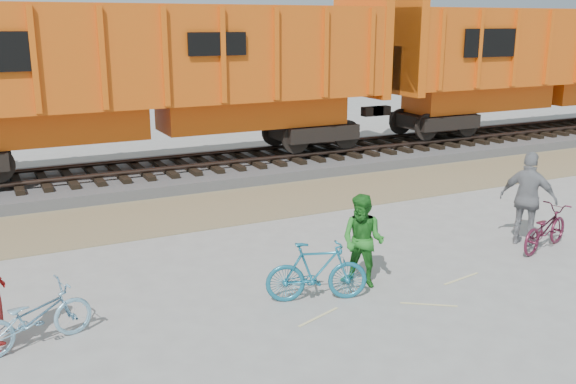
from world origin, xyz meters
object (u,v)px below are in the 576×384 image
hopper_car_right (544,60)px  bicycle_blue (34,317)px  bicycle_teal (317,272)px  hopper_car_center (150,74)px  person_man (363,241)px  person_woman (528,199)px  bicycle_maroon (545,229)px

hopper_car_right → bicycle_blue: (-19.11, -8.81, -2.57)m
bicycle_teal → hopper_car_center: bearing=20.1°
person_man → person_woman: size_ratio=0.84×
person_man → person_woman: (4.13, 0.30, 0.15)m
bicycle_blue → bicycle_teal: (4.25, -0.43, 0.07)m
bicycle_teal → person_man: bearing=-59.4°
hopper_car_center → person_man: (1.14, -9.04, -2.20)m
hopper_car_center → hopper_car_right: bearing=0.0°
hopper_car_right → bicycle_teal: 17.68m
hopper_car_right → bicycle_teal: bearing=-148.1°
bicycle_blue → hopper_car_right: bearing=-79.7°
bicycle_maroon → hopper_car_center: bearing=13.5°
person_man → hopper_car_center: bearing=152.7°
bicycle_maroon → person_man: person_man is taller
hopper_car_right → bicycle_maroon: size_ratio=8.45×
bicycle_blue → hopper_car_center: bearing=-39.5°
hopper_car_right → bicycle_maroon: (-9.63, -9.14, -2.57)m
hopper_car_right → person_woman: hopper_car_right is taller
bicycle_maroon → person_man: size_ratio=1.03×
person_man → bicycle_maroon: bearing=54.2°
hopper_car_center → bicycle_blue: bearing=-115.0°
hopper_car_right → bicycle_teal: (-14.86, -9.24, -2.51)m
bicycle_blue → bicycle_maroon: 9.48m
hopper_car_center → bicycle_teal: (0.14, -9.24, -2.51)m
bicycle_maroon → person_woman: person_woman is taller
bicycle_teal → bicycle_maroon: (5.23, 0.10, -0.06)m
bicycle_teal → person_man: person_man is taller
hopper_car_center → bicycle_teal: bearing=-89.1°
hopper_car_center → bicycle_blue: 10.05m
hopper_car_right → bicycle_blue: 21.19m
hopper_car_center → person_man: hopper_car_center is taller
person_woman → person_man: bearing=65.2°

